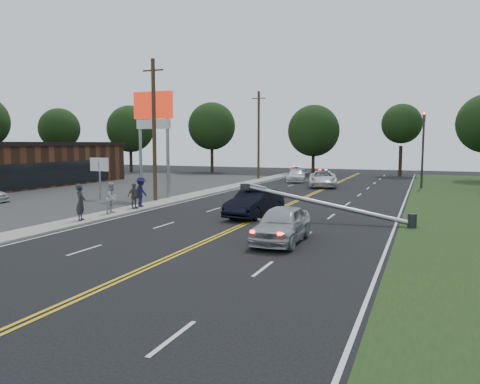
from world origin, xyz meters
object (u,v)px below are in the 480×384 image
at_px(emergency_a, 323,179).
at_px(bystander_a, 81,202).
at_px(traffic_signal, 423,143).
at_px(utility_pole_mid, 154,130).
at_px(utility_pole_far, 259,135).
at_px(bystander_c, 141,192).
at_px(waiting_sedan, 282,224).
at_px(pylon_sign, 153,119).
at_px(small_sign, 99,168).
at_px(fallen_streetlight, 333,205).
at_px(bystander_d, 134,196).
at_px(emergency_b, 296,176).
at_px(crashed_sedan, 255,203).
at_px(bystander_b, 112,198).

relative_size(emergency_a, bystander_a, 2.89).
height_order(traffic_signal, utility_pole_mid, utility_pole_mid).
distance_m(utility_pole_far, bystander_c, 25.53).
height_order(traffic_signal, waiting_sedan, traffic_signal).
xyz_separation_m(pylon_sign, utility_pole_far, (1.30, 20.00, -0.91)).
distance_m(small_sign, bystander_a, 10.70).
bearing_deg(fallen_streetlight, pylon_sign, 157.78).
relative_size(utility_pole_mid, utility_pole_far, 1.00).
bearing_deg(utility_pole_far, waiting_sedan, -68.86).
xyz_separation_m(small_sign, fallen_streetlight, (18.19, -4.00, -1.41)).
distance_m(bystander_c, bystander_d, 0.96).
bearing_deg(bystander_a, pylon_sign, -12.47).
xyz_separation_m(fallen_streetlight, bystander_a, (-12.39, -4.90, 0.16)).
bearing_deg(utility_pole_far, fallen_streetlight, -62.76).
bearing_deg(small_sign, emergency_b, 65.33).
xyz_separation_m(crashed_sedan, waiting_sedan, (3.41, -6.04, -0.02)).
bearing_deg(emergency_b, bystander_d, -110.27).
height_order(fallen_streetlight, bystander_d, fallen_streetlight).
relative_size(traffic_signal, fallen_streetlight, 0.75).
distance_m(fallen_streetlight, emergency_a, 20.55).
height_order(fallen_streetlight, emergency_a, fallen_streetlight).
distance_m(utility_pole_mid, waiting_sedan, 16.18).
relative_size(utility_pole_mid, bystander_d, 6.20).
bearing_deg(small_sign, crashed_sedan, -14.89).
xyz_separation_m(small_sign, utility_pole_far, (4.80, 22.00, 2.75)).
distance_m(small_sign, bystander_d, 7.30).
distance_m(utility_pole_mid, emergency_a, 18.70).
distance_m(pylon_sign, bystander_a, 12.17).
distance_m(fallen_streetlight, waiting_sedan, 5.78).
height_order(utility_pole_mid, bystander_c, utility_pole_mid).
bearing_deg(fallen_streetlight, crashed_sedan, 175.29).
distance_m(small_sign, traffic_signal, 28.72).
bearing_deg(small_sign, waiting_sedan, -29.55).
bearing_deg(bystander_c, bystander_b, 172.50).
relative_size(fallen_streetlight, bystander_a, 4.86).
xyz_separation_m(utility_pole_mid, utility_pole_far, (0.00, 22.00, 0.00)).
xyz_separation_m(emergency_b, bystander_d, (-3.71, -24.95, 0.26)).
distance_m(pylon_sign, bystander_d, 8.30).
distance_m(traffic_signal, bystander_a, 31.71).
xyz_separation_m(emergency_a, bystander_b, (-7.72, -22.18, 0.25)).
relative_size(utility_pole_mid, emergency_b, 2.16).
bearing_deg(utility_pole_far, small_sign, -102.31).
bearing_deg(small_sign, utility_pole_mid, 0.00).
distance_m(emergency_a, bystander_d, 21.53).
relative_size(utility_pole_mid, crashed_sedan, 2.07).
distance_m(pylon_sign, waiting_sedan, 18.62).
xyz_separation_m(bystander_a, bystander_d, (0.05, 4.76, -0.16)).
height_order(traffic_signal, emergency_b, traffic_signal).
height_order(utility_pole_far, bystander_a, utility_pole_far).
bearing_deg(emergency_b, bystander_c, -110.84).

